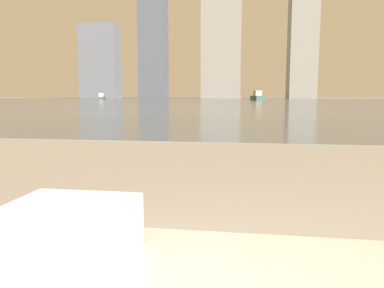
{
  "coord_description": "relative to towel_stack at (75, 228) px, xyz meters",
  "views": [
    {
      "loc": [
        0.35,
        0.15,
        0.87
      ],
      "look_at": [
        0.01,
        2.39,
        0.57
      ],
      "focal_mm": 35.0,
      "sensor_mm": 36.0,
      "label": 1
    }
  ],
  "objects": [
    {
      "name": "towel_stack",
      "position": [
        0.0,
        0.0,
        0.0
      ],
      "size": [
        0.24,
        0.16,
        0.12
      ],
      "color": "white",
      "rests_on": "bathtub"
    },
    {
      "name": "harbor_water",
      "position": [
        0.0,
        61.14,
        -0.59
      ],
      "size": [
        180.0,
        110.0,
        0.01
      ],
      "color": "slate",
      "rests_on": "ground_plane"
    },
    {
      "name": "harbor_boat_1",
      "position": [
        -30.9,
        75.08,
        -0.1
      ],
      "size": [
        2.17,
        3.87,
        1.37
      ],
      "color": "#4C4C51",
      "rests_on": "harbor_water"
    },
    {
      "name": "harbor_boat_2",
      "position": [
        1.64,
        69.99,
        0.04
      ],
      "size": [
        2.71,
        5.01,
        1.78
      ],
      "color": "#335647",
      "rests_on": "harbor_water"
    },
    {
      "name": "skyline_tower_0",
      "position": [
        -48.23,
        117.14,
        11.22
      ],
      "size": [
        12.16,
        6.74,
        23.62
      ],
      "color": "slate",
      "rests_on": "ground_plane"
    },
    {
      "name": "skyline_tower_1",
      "position": [
        -30.38,
        117.14,
        16.52
      ],
      "size": [
        8.25,
        7.18,
        34.23
      ],
      "color": "#4C515B",
      "rests_on": "ground_plane"
    },
    {
      "name": "skyline_tower_2",
      "position": [
        -8.76,
        117.14,
        27.12
      ],
      "size": [
        11.76,
        9.56,
        55.43
      ],
      "color": "gray",
      "rests_on": "ground_plane"
    }
  ]
}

